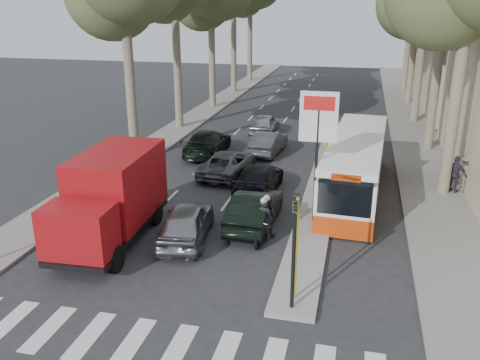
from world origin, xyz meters
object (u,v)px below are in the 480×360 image
Objects in this scene: silver_hatchback at (186,222)px; dark_hatchback at (255,209)px; motorcycle at (265,219)px; city_bus at (356,165)px; red_truck at (112,196)px.

dark_hatchback reaches higher than silver_hatchback.
motorcycle is (2.97, 0.80, 0.10)m from silver_hatchback.
city_bus reaches higher than silver_hatchback.
city_bus is at bearing -128.13° from dark_hatchback.
silver_hatchback is 0.40× the size of city_bus.
city_bus is (6.25, 6.65, 0.76)m from silver_hatchback.
motorcycle reaches higher than dark_hatchback.
motorcycle is (-3.28, -5.85, -0.66)m from city_bus.
red_truck is 11.58m from city_bus.
red_truck reaches higher than dark_hatchback.
red_truck reaches higher than city_bus.
silver_hatchback is at bearing -129.88° from city_bus.
red_truck is at bearing 4.89° from silver_hatchback.
dark_hatchback is at bearing -148.27° from silver_hatchback.
city_bus is (3.92, 4.72, 0.75)m from dark_hatchback.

